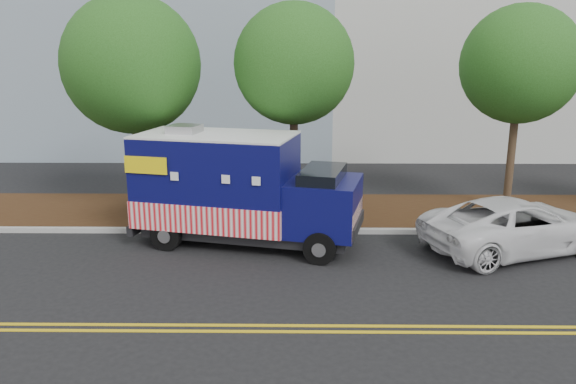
{
  "coord_description": "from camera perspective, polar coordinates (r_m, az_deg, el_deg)",
  "views": [
    {
      "loc": [
        0.17,
        -14.74,
        5.45
      ],
      "look_at": [
        -0.0,
        0.6,
        1.49
      ],
      "focal_mm": 35.0,
      "sensor_mm": 36.0,
      "label": 1
    }
  ],
  "objects": [
    {
      "name": "tree_c",
      "position": [
        19.86,
        22.53,
        11.86
      ],
      "size": [
        3.79,
        3.79,
        6.83
      ],
      "color": "#38281C",
      "rests_on": "ground"
    },
    {
      "name": "centerline_far",
      "position": [
        11.42,
        -0.29,
        -14.0
      ],
      "size": [
        120.0,
        0.1,
        0.01
      ],
      "primitive_type": "cube",
      "color": "gold",
      "rests_on": "ground"
    },
    {
      "name": "tree_b",
      "position": [
        17.62,
        0.61,
        12.84
      ],
      "size": [
        3.71,
        3.71,
        6.83
      ],
      "color": "#38281C",
      "rests_on": "ground"
    },
    {
      "name": "food_truck",
      "position": [
        15.88,
        -5.3,
        0.05
      ],
      "size": [
        6.7,
        3.7,
        3.35
      ],
      "rotation": [
        0.0,
        0.0,
        -0.23
      ],
      "color": "black",
      "rests_on": "ground"
    },
    {
      "name": "tree_a",
      "position": [
        19.01,
        -15.6,
        12.35
      ],
      "size": [
        4.41,
        4.41,
        7.13
      ],
      "color": "#38281C",
      "rests_on": "ground"
    },
    {
      "name": "centerline_near",
      "position": [
        11.64,
        -0.27,
        -13.42
      ],
      "size": [
        120.0,
        0.1,
        0.01
      ],
      "primitive_type": "cube",
      "color": "gold",
      "rests_on": "ground"
    },
    {
      "name": "white_car",
      "position": [
        16.61,
        22.22,
        -3.13
      ],
      "size": [
        5.81,
        4.11,
        1.47
      ],
      "primitive_type": "imported",
      "rotation": [
        0.0,
        0.0,
        1.92
      ],
      "color": "silver",
      "rests_on": "ground"
    },
    {
      "name": "mulch_strip",
      "position": [
        19.02,
        0.11,
        -1.96
      ],
      "size": [
        120.0,
        4.0,
        0.15
      ],
      "primitive_type": "cube",
      "color": "#32190E",
      "rests_on": "ground"
    },
    {
      "name": "sign_post",
      "position": [
        17.15,
        -8.33,
        -0.05
      ],
      "size": [
        0.06,
        0.06,
        2.4
      ],
      "primitive_type": "cube",
      "color": "#473828",
      "rests_on": "ground"
    },
    {
      "name": "ground",
      "position": [
        15.72,
        -0.01,
        -5.83
      ],
      "size": [
        120.0,
        120.0,
        0.0
      ],
      "primitive_type": "plane",
      "color": "black",
      "rests_on": "ground"
    },
    {
      "name": "curb",
      "position": [
        17.01,
        0.04,
        -3.96
      ],
      "size": [
        120.0,
        0.18,
        0.15
      ],
      "primitive_type": "cube",
      "color": "#9E9E99",
      "rests_on": "ground"
    }
  ]
}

